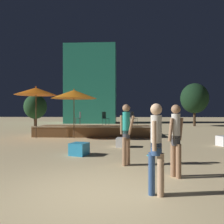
# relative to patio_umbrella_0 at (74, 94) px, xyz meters

# --- Properties ---
(ground_plane) EXTENTS (120.00, 120.00, 0.00)m
(ground_plane) POSITION_rel_patio_umbrella_0_xyz_m (2.37, -8.91, -2.67)
(ground_plane) COLOR #D1B784
(wooden_deck) EXTENTS (7.61, 2.73, 0.71)m
(wooden_deck) POSITION_rel_patio_umbrella_0_xyz_m (1.05, 1.60, -2.36)
(wooden_deck) COLOR brown
(wooden_deck) RESTS_ON ground
(patio_umbrella_0) EXTENTS (2.76, 2.76, 3.01)m
(patio_umbrella_0) POSITION_rel_patio_umbrella_0_xyz_m (0.00, 0.00, 0.00)
(patio_umbrella_0) COLOR brown
(patio_umbrella_0) RESTS_ON ground
(patio_umbrella_1) EXTENTS (2.51, 2.51, 3.16)m
(patio_umbrella_1) POSITION_rel_patio_umbrella_0_xyz_m (-2.32, -0.09, 0.18)
(patio_umbrella_1) COLOR brown
(patio_umbrella_1) RESTS_ON ground
(cube_seat_0) EXTENTS (0.74, 0.74, 0.45)m
(cube_seat_0) POSITION_rel_patio_umbrella_0_xyz_m (1.35, -5.11, -2.44)
(cube_seat_0) COLOR #2D9EDB
(cube_seat_0) RESTS_ON ground
(cube_seat_1) EXTENTS (0.61, 0.61, 0.42)m
(cube_seat_1) POSITION_rel_patio_umbrella_0_xyz_m (2.95, -3.17, -2.46)
(cube_seat_1) COLOR white
(cube_seat_1) RESTS_ON ground
(cube_seat_2) EXTENTS (0.65, 0.65, 0.47)m
(cube_seat_2) POSITION_rel_patio_umbrella_0_xyz_m (7.71, -2.60, -2.44)
(cube_seat_2) COLOR white
(cube_seat_2) RESTS_ON ground
(person_0) EXTENTS (0.47, 0.37, 1.84)m
(person_0) POSITION_rel_patio_umbrella_0_xyz_m (3.07, -6.55, -1.65)
(person_0) COLOR #997051
(person_0) RESTS_ON ground
(person_1) EXTENTS (0.29, 0.46, 1.77)m
(person_1) POSITION_rel_patio_umbrella_0_xyz_m (3.61, -8.91, -1.70)
(person_1) COLOR tan
(person_1) RESTS_ON ground
(person_4) EXTENTS (0.46, 0.35, 1.79)m
(person_4) POSITION_rel_patio_umbrella_0_xyz_m (4.27, -7.70, -1.69)
(person_4) COLOR #997051
(person_4) RESTS_ON ground
(bistro_chair_0) EXTENTS (0.44, 0.44, 0.90)m
(bistro_chair_0) POSITION_rel_patio_umbrella_0_xyz_m (-0.10, 2.06, -1.42)
(bistro_chair_0) COLOR #47474C
(bistro_chair_0) RESTS_ON wooden_deck
(bistro_chair_1) EXTENTS (0.48, 0.48, 0.90)m
(bistro_chair_1) POSITION_rel_patio_umbrella_0_xyz_m (1.76, 1.54, -1.42)
(bistro_chair_1) COLOR #1E4C47
(bistro_chair_1) RESTS_ON wooden_deck
(bistro_chair_2) EXTENTS (0.47, 0.47, 0.90)m
(bistro_chair_2) POSITION_rel_patio_umbrella_0_xyz_m (3.68, 1.93, -1.42)
(bistro_chair_2) COLOR #2D3338
(bistro_chair_2) RESTS_ON wooden_deck
(frisbee_disc) EXTENTS (0.26, 0.26, 0.03)m
(frisbee_disc) POSITION_rel_patio_umbrella_0_xyz_m (3.98, -5.11, -2.65)
(frisbee_disc) COLOR #33B2D8
(frisbee_disc) RESTS_ON ground
(background_tree_0) EXTENTS (3.02, 3.02, 4.77)m
(background_tree_0) POSITION_rel_patio_umbrella_0_xyz_m (10.93, 11.54, 0.42)
(background_tree_0) COLOR #3D2B1C
(background_tree_0) RESTS_ON ground
(background_tree_1) EXTENTS (2.05, 2.05, 3.20)m
(background_tree_1) POSITION_rel_patio_umbrella_0_xyz_m (-5.08, 6.57, -0.61)
(background_tree_1) COLOR #3D2B1C
(background_tree_1) RESTS_ON ground
(distant_building) EXTENTS (7.01, 4.74, 10.81)m
(distant_building) POSITION_rel_patio_umbrella_0_xyz_m (-1.53, 18.00, 2.74)
(distant_building) COLOR teal
(distant_building) RESTS_ON ground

